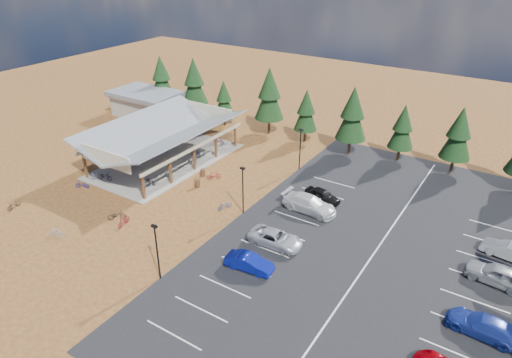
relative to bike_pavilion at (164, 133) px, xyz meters
name	(u,v)px	position (x,y,z in m)	size (l,w,h in m)	color
ground	(192,208)	(10.00, -7.00, -3.82)	(140.00, 140.00, 0.00)	#5C3118
asphalt_lot	(376,251)	(28.50, -4.00, -3.80)	(27.00, 44.00, 0.04)	black
concrete_pad	(167,161)	(0.00, 0.00, -3.77)	(10.60, 18.60, 0.10)	gray
bike_pavilion	(164,133)	(0.00, 0.00, 0.00)	(11.65, 19.40, 4.97)	brown
outbuilding	(147,103)	(-14.00, 11.00, -1.80)	(11.00, 7.00, 3.90)	#ADA593
lamp_post_0	(157,248)	(15.00, -17.00, -0.85)	(0.50, 0.25, 5.14)	black
lamp_post_1	(243,187)	(15.00, -5.00, -0.85)	(0.50, 0.25, 5.14)	black
lamp_post_2	(300,146)	(15.00, 7.00, -0.85)	(0.50, 0.25, 5.14)	black
trash_bin_0	(197,183)	(7.58, -3.18, -3.37)	(0.60, 0.60, 0.90)	#51301D
trash_bin_1	(203,173)	(6.44, -0.79, -3.37)	(0.60, 0.60, 0.90)	#51301D
pine_0	(161,77)	(-14.35, 15.01, 1.47)	(3.72, 3.72, 8.67)	#382314
pine_1	(194,81)	(-7.35, 14.76, 1.79)	(3.95, 3.95, 9.20)	#382314
pine_2	(224,98)	(-1.36, 14.16, 0.32)	(2.91, 2.91, 6.79)	#382314
pine_3	(269,94)	(5.87, 14.99, 1.97)	(4.07, 4.07, 9.49)	#382314
pine_4	(306,110)	(11.59, 15.00, 0.65)	(3.15, 3.15, 7.33)	#382314
pine_5	(353,114)	(18.29, 14.42, 1.66)	(3.85, 3.85, 8.97)	#382314
pine_6	(403,127)	(24.22, 15.99, 0.61)	(3.12, 3.12, 7.26)	#382314
pine_7	(459,133)	(30.58, 15.96, 1.17)	(3.51, 3.51, 8.19)	#382314
bike_0	(104,176)	(-2.28, -7.80, -3.23)	(0.66, 1.89, 1.00)	black
bike_1	(140,164)	(-1.31, -3.19, -3.27)	(0.42, 1.50, 0.90)	gray
bike_2	(162,149)	(-2.28, 1.60, -3.24)	(0.65, 1.85, 0.97)	#192997
bike_3	(191,135)	(-2.15, 7.22, -3.25)	(0.44, 1.57, 0.95)	maroon
bike_4	(150,181)	(2.91, -5.74, -3.29)	(0.58, 1.67, 0.88)	black
bike_5	(166,162)	(0.96, -1.14, -3.27)	(0.43, 1.52, 0.91)	gray
bike_6	(195,152)	(2.11, 3.05, -3.27)	(0.61, 1.74, 0.92)	navy
bike_7	(219,140)	(2.31, 7.80, -3.24)	(0.45, 1.61, 0.97)	maroon
bike_8	(14,205)	(-5.28, -16.99, -3.38)	(0.59, 1.68, 0.88)	black
bike_9	(95,177)	(-3.18, -8.36, -3.33)	(0.46, 1.63, 0.98)	gray
bike_10	(82,185)	(-3.00, -10.32, -3.41)	(0.55, 1.58, 0.83)	#111491
bike_11	(124,221)	(6.60, -13.12, -3.29)	(0.50, 1.78, 1.07)	maroon
bike_12	(117,215)	(5.19, -12.71, -3.36)	(0.61, 1.76, 0.92)	black
bike_13	(57,233)	(2.89, -17.81, -3.37)	(0.43, 1.52, 0.91)	#9DA1A6
bike_14	(225,205)	(13.00, -5.38, -3.38)	(0.59, 1.68, 0.88)	navy
bike_15	(214,175)	(7.96, -0.69, -3.33)	(0.46, 1.64, 0.99)	maroon
car_1	(249,263)	(20.48, -12.14, -3.10)	(1.44, 4.13, 1.36)	navy
car_2	(275,238)	(20.53, -7.97, -3.09)	(2.30, 4.98, 1.39)	#AFB0B8
car_3	(309,204)	(20.44, -1.09, -2.96)	(2.31, 5.69, 1.65)	silver
car_4	(322,195)	(20.68, 1.45, -3.11)	(1.59, 3.96, 1.35)	black
car_7	(484,326)	(38.04, -9.25, -3.05)	(2.06, 5.07, 1.47)	#1E3396
car_8	(497,275)	(38.02, -2.87, -2.95)	(1.97, 4.88, 1.66)	#94969B
car_9	(508,251)	(38.32, 1.29, -3.07)	(1.50, 4.31, 1.42)	silver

